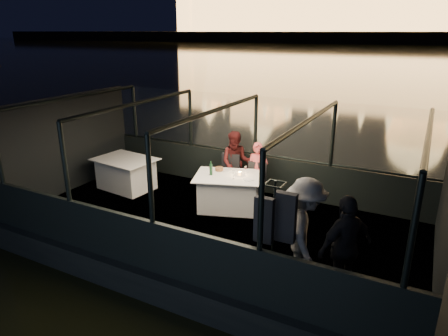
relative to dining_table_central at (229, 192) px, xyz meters
The scene contains 29 objects.
river_water 79.27m from the dining_table_central, 89.96° to the left, with size 500.00×500.00×0.00m, color black.
boat_hull 1.15m from the dining_table_central, 85.84° to the right, with size 8.60×4.40×1.00m, color black.
boat_deck 0.84m from the dining_table_central, 85.84° to the right, with size 8.00×4.00×0.04m, color black.
gunwale_port 1.27m from the dining_table_central, 87.61° to the left, with size 8.00×0.08×0.90m, color black.
gunwale_starboard 2.73m from the dining_table_central, 88.89° to the right, with size 8.00×0.08×0.90m, color black.
cabin_glass_port 1.76m from the dining_table_central, 87.61° to the left, with size 8.00×0.02×1.40m, color #99B2B2, non-canonical shape.
cabin_glass_starboard 2.99m from the dining_table_central, 88.89° to the right, with size 8.00×0.02×1.40m, color #99B2B2, non-canonical shape.
cabin_roof_glass 2.05m from the dining_table_central, 85.84° to the right, with size 8.00×4.00×0.02m, color #99B2B2, non-canonical shape.
end_wall_fore 4.09m from the dining_table_central, 169.51° to the right, with size 0.02×4.00×2.30m, color black, non-canonical shape.
end_wall_aft 4.19m from the dining_table_central, 10.22° to the right, with size 0.02×4.00×2.30m, color black, non-canonical shape.
canopy_ribs 1.06m from the dining_table_central, 85.84° to the right, with size 8.00×4.00×2.30m, color black, non-canonical shape.
embankment 209.27m from the dining_table_central, 89.99° to the left, with size 400.00×140.00×6.00m, color #423D33.
dining_table_central is the anchor object (origin of this frame).
dining_table_aft 2.78m from the dining_table_central, behind, with size 1.45×1.05×0.77m, color silver.
chair_port_left 0.75m from the dining_table_central, 120.61° to the left, with size 0.45×0.45×0.96m, color black.
chair_port_right 0.65m from the dining_table_central, 57.84° to the left, with size 0.42×0.42×0.90m, color black.
coat_stand 3.05m from the dining_table_central, 50.98° to the right, with size 0.49×0.39×1.77m, color black, non-canonical shape.
person_woman_coral 0.93m from the dining_table_central, 67.35° to the left, with size 0.48×0.32×1.35m, color #DB4F50.
person_man_maroon 1.01m from the dining_table_central, 106.78° to the left, with size 0.72×0.56×1.51m, color #411212.
passenger_stripe 2.95m from the dining_table_central, 40.35° to the right, with size 1.11×0.62×1.71m, color silver.
passenger_dark 3.47m from the dining_table_central, 34.38° to the right, with size 0.93×0.39×1.59m, color black.
wine_bottle 0.66m from the dining_table_central, 160.79° to the right, with size 0.07×0.07×0.31m, color #153A1F.
bread_basket 0.57m from the dining_table_central, 150.35° to the left, with size 0.18×0.18×0.07m, color brown.
amber_candle 0.48m from the dining_table_central, 36.34° to the left, with size 0.06×0.06×0.08m, color #F09A3C.
plate_near 0.61m from the dining_table_central, ahead, with size 0.22×0.22×0.01m, color white.
plate_far 0.54m from the dining_table_central, 126.73° to the left, with size 0.27×0.27×0.02m, color silver.
wine_glass_white 0.63m from the dining_table_central, 161.23° to the right, with size 0.06×0.06×0.18m, color silver, non-canonical shape.
wine_glass_red 0.61m from the dining_table_central, 45.35° to the left, with size 0.06×0.06×0.17m, color white, non-canonical shape.
wine_glass_empty 0.52m from the dining_table_central, 37.82° to the right, with size 0.06×0.06×0.18m, color silver, non-canonical shape.
Camera 1 is at (3.57, -6.43, 4.20)m, focal length 32.00 mm.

